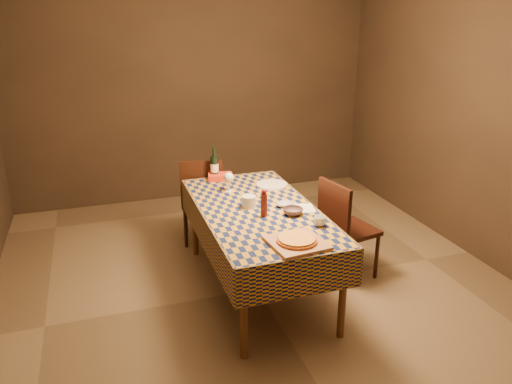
# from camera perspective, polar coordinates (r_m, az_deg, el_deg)

# --- Properties ---
(room) EXTENTS (5.00, 5.10, 2.70)m
(room) POSITION_cam_1_polar(r_m,az_deg,el_deg) (3.96, 0.23, 5.87)
(room) COLOR brown
(room) RESTS_ON ground
(dining_table) EXTENTS (0.94, 1.84, 0.77)m
(dining_table) POSITION_cam_1_polar(r_m,az_deg,el_deg) (4.17, 0.22, -2.88)
(dining_table) COLOR brown
(dining_table) RESTS_ON ground
(cutting_board) EXTENTS (0.41, 0.41, 0.02)m
(cutting_board) POSITION_cam_1_polar(r_m,az_deg,el_deg) (3.55, 4.67, -5.80)
(cutting_board) COLOR #A76F4E
(cutting_board) RESTS_ON dining_table
(pizza) EXTENTS (0.32, 0.32, 0.03)m
(pizza) POSITION_cam_1_polar(r_m,az_deg,el_deg) (3.54, 4.69, -5.43)
(pizza) COLOR #A54E1B
(pizza) RESTS_ON cutting_board
(pepper_mill) EXTENTS (0.06, 0.06, 0.23)m
(pepper_mill) POSITION_cam_1_polar(r_m,az_deg,el_deg) (3.96, 0.91, -1.34)
(pepper_mill) COLOR #521413
(pepper_mill) RESTS_ON dining_table
(bowl) EXTENTS (0.20, 0.20, 0.05)m
(bowl) POSITION_cam_1_polar(r_m,az_deg,el_deg) (4.03, 4.26, -2.22)
(bowl) COLOR #574249
(bowl) RESTS_ON dining_table
(wine_glass) EXTENTS (0.09, 0.09, 0.18)m
(wine_glass) POSITION_cam_1_polar(r_m,az_deg,el_deg) (4.49, -3.12, 1.61)
(wine_glass) COLOR white
(wine_glass) RESTS_ON dining_table
(wine_bottle) EXTENTS (0.10, 0.10, 0.32)m
(wine_bottle) POSITION_cam_1_polar(r_m,az_deg,el_deg) (4.84, -4.78, 2.87)
(wine_bottle) COLOR black
(wine_bottle) RESTS_ON dining_table
(deli_tub) EXTENTS (0.13, 0.13, 0.10)m
(deli_tub) POSITION_cam_1_polar(r_m,az_deg,el_deg) (4.16, -0.84, -1.09)
(deli_tub) COLOR silver
(deli_tub) RESTS_ON dining_table
(takeout_container) EXTENTS (0.26, 0.21, 0.06)m
(takeout_container) POSITION_cam_1_polar(r_m,az_deg,el_deg) (4.84, -4.12, 1.76)
(takeout_container) COLOR red
(takeout_container) RESTS_ON dining_table
(white_plate) EXTENTS (0.38, 0.38, 0.02)m
(white_plate) POSITION_cam_1_polar(r_m,az_deg,el_deg) (4.67, 1.82, 0.85)
(white_plate) COLOR white
(white_plate) RESTS_ON dining_table
(tumbler) EXTENTS (0.11, 0.11, 0.08)m
(tumbler) POSITION_cam_1_polar(r_m,az_deg,el_deg) (3.84, 7.32, -3.32)
(tumbler) COLOR white
(tumbler) RESTS_ON dining_table
(flour_patch) EXTENTS (0.29, 0.24, 0.00)m
(flour_patch) POSITION_cam_1_polar(r_m,az_deg,el_deg) (4.16, 4.91, -1.88)
(flour_patch) COLOR silver
(flour_patch) RESTS_ON dining_table
(flour_bag) EXTENTS (0.16, 0.13, 0.05)m
(flour_bag) POSITION_cam_1_polar(r_m,az_deg,el_deg) (4.19, 3.30, -1.34)
(flour_bag) COLOR #98A0C3
(flour_bag) RESTS_ON dining_table
(chair_far) EXTENTS (0.49, 0.50, 0.93)m
(chair_far) POSITION_cam_1_polar(r_m,az_deg,el_deg) (5.14, -6.21, -0.43)
(chair_far) COLOR black
(chair_far) RESTS_ON ground
(chair_right) EXTENTS (0.50, 0.50, 0.93)m
(chair_right) POSITION_cam_1_polar(r_m,az_deg,el_deg) (4.52, 9.92, -3.68)
(chair_right) COLOR black
(chair_right) RESTS_ON ground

